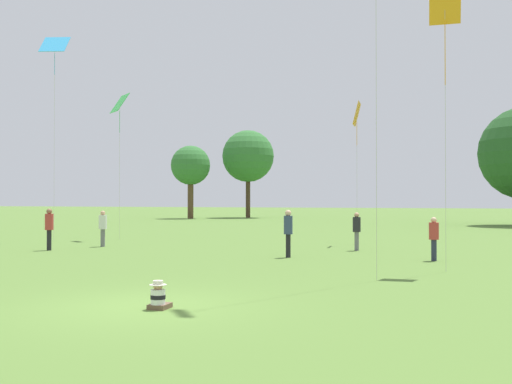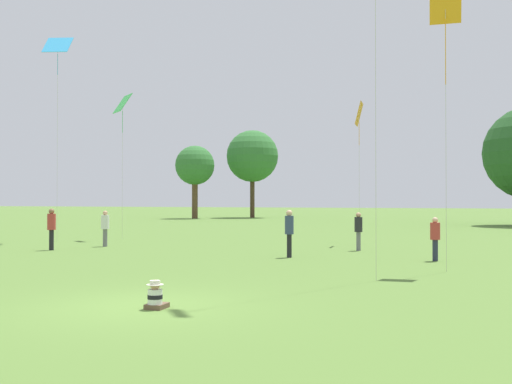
{
  "view_description": "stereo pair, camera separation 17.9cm",
  "coord_description": "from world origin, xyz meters",
  "px_view_note": "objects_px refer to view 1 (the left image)",
  "views": [
    {
      "loc": [
        6.29,
        -10.87,
        2.2
      ],
      "look_at": [
        0.13,
        6.61,
        2.44
      ],
      "focal_mm": 42.0,
      "sensor_mm": 36.0,
      "label": 1
    },
    {
      "loc": [
        6.46,
        -10.81,
        2.2
      ],
      "look_at": [
        0.13,
        6.61,
        2.44
      ],
      "focal_mm": 42.0,
      "sensor_mm": 36.0,
      "label": 2
    }
  ],
  "objects_px": {
    "distant_tree_2": "(248,156)",
    "distant_tree_0": "(191,166)",
    "seated_toddler": "(158,297)",
    "kite_4": "(55,48)",
    "kite_0": "(120,105)",
    "kite_1": "(445,18)",
    "person_standing_5": "(357,228)",
    "person_standing_3": "(288,229)",
    "person_standing_0": "(49,225)",
    "person_standing_1": "(434,235)",
    "person_standing_4": "(103,225)",
    "kite_3": "(357,116)"
  },
  "relations": [
    {
      "from": "person_standing_5",
      "to": "kite_1",
      "type": "height_order",
      "value": "kite_1"
    },
    {
      "from": "person_standing_4",
      "to": "kite_3",
      "type": "xyz_separation_m",
      "value": [
        10.99,
        5.27,
        5.31
      ]
    },
    {
      "from": "person_standing_0",
      "to": "kite_1",
      "type": "relative_size",
      "value": 0.21
    },
    {
      "from": "person_standing_3",
      "to": "kite_1",
      "type": "height_order",
      "value": "kite_1"
    },
    {
      "from": "person_standing_1",
      "to": "seated_toddler",
      "type": "bearing_deg",
      "value": 175.32
    },
    {
      "from": "distant_tree_0",
      "to": "kite_1",
      "type": "bearing_deg",
      "value": -55.97
    },
    {
      "from": "person_standing_5",
      "to": "kite_1",
      "type": "xyz_separation_m",
      "value": [
        3.88,
        -6.66,
        6.79
      ]
    },
    {
      "from": "person_standing_0",
      "to": "distant_tree_2",
      "type": "bearing_deg",
      "value": -169.92
    },
    {
      "from": "person_standing_3",
      "to": "person_standing_5",
      "type": "bearing_deg",
      "value": 23.32
    },
    {
      "from": "kite_0",
      "to": "kite_1",
      "type": "relative_size",
      "value": 0.95
    },
    {
      "from": "kite_4",
      "to": "person_standing_4",
      "type": "bearing_deg",
      "value": 1.18
    },
    {
      "from": "person_standing_1",
      "to": "distant_tree_2",
      "type": "height_order",
      "value": "distant_tree_2"
    },
    {
      "from": "person_standing_1",
      "to": "person_standing_4",
      "type": "distance_m",
      "value": 15.04
    },
    {
      "from": "person_standing_0",
      "to": "kite_3",
      "type": "relative_size",
      "value": 0.26
    },
    {
      "from": "person_standing_0",
      "to": "kite_3",
      "type": "bearing_deg",
      "value": 123.3
    },
    {
      "from": "person_standing_4",
      "to": "person_standing_5",
      "type": "relative_size",
      "value": 1.02
    },
    {
      "from": "person_standing_0",
      "to": "person_standing_5",
      "type": "distance_m",
      "value": 13.32
    },
    {
      "from": "kite_0",
      "to": "distant_tree_0",
      "type": "bearing_deg",
      "value": -168.12
    },
    {
      "from": "person_standing_0",
      "to": "distant_tree_2",
      "type": "relative_size",
      "value": 0.17
    },
    {
      "from": "person_standing_3",
      "to": "person_standing_4",
      "type": "bearing_deg",
      "value": 126.92
    },
    {
      "from": "person_standing_3",
      "to": "kite_1",
      "type": "relative_size",
      "value": 0.21
    },
    {
      "from": "kite_0",
      "to": "kite_3",
      "type": "distance_m",
      "value": 13.12
    },
    {
      "from": "kite_4",
      "to": "distant_tree_0",
      "type": "height_order",
      "value": "kite_4"
    },
    {
      "from": "kite_1",
      "to": "distant_tree_0",
      "type": "distance_m",
      "value": 53.2
    },
    {
      "from": "person_standing_3",
      "to": "distant_tree_2",
      "type": "height_order",
      "value": "distant_tree_2"
    },
    {
      "from": "seated_toddler",
      "to": "kite_4",
      "type": "relative_size",
      "value": 0.05
    },
    {
      "from": "kite_0",
      "to": "kite_4",
      "type": "relative_size",
      "value": 0.74
    },
    {
      "from": "person_standing_0",
      "to": "kite_0",
      "type": "relative_size",
      "value": 0.22
    },
    {
      "from": "person_standing_3",
      "to": "person_standing_5",
      "type": "xyz_separation_m",
      "value": [
        1.93,
        3.93,
        -0.11
      ]
    },
    {
      "from": "kite_0",
      "to": "kite_1",
      "type": "distance_m",
      "value": 19.96
    },
    {
      "from": "distant_tree_0",
      "to": "distant_tree_2",
      "type": "xyz_separation_m",
      "value": [
        5.17,
        5.37,
        1.36
      ]
    },
    {
      "from": "person_standing_5",
      "to": "kite_0",
      "type": "height_order",
      "value": "kite_0"
    },
    {
      "from": "person_standing_1",
      "to": "person_standing_4",
      "type": "bearing_deg",
      "value": 101.17
    },
    {
      "from": "person_standing_5",
      "to": "person_standing_0",
      "type": "bearing_deg",
      "value": 24.82
    },
    {
      "from": "person_standing_1",
      "to": "person_standing_3",
      "type": "distance_m",
      "value": 5.32
    },
    {
      "from": "distant_tree_0",
      "to": "distant_tree_2",
      "type": "bearing_deg",
      "value": 46.08
    },
    {
      "from": "distant_tree_2",
      "to": "distant_tree_0",
      "type": "bearing_deg",
      "value": -133.92
    },
    {
      "from": "person_standing_4",
      "to": "distant_tree_0",
      "type": "distance_m",
      "value": 42.03
    },
    {
      "from": "person_standing_5",
      "to": "seated_toddler",
      "type": "bearing_deg",
      "value": 90.74
    },
    {
      "from": "distant_tree_0",
      "to": "person_standing_1",
      "type": "bearing_deg",
      "value": -54.38
    },
    {
      "from": "kite_1",
      "to": "distant_tree_2",
      "type": "distance_m",
      "value": 55.22
    },
    {
      "from": "person_standing_1",
      "to": "kite_3",
      "type": "distance_m",
      "value": 9.61
    },
    {
      "from": "person_standing_3",
      "to": "kite_4",
      "type": "xyz_separation_m",
      "value": [
        -14.24,
        4.48,
        9.2
      ]
    },
    {
      "from": "kite_0",
      "to": "kite_3",
      "type": "height_order",
      "value": "kite_0"
    },
    {
      "from": "kite_1",
      "to": "distant_tree_0",
      "type": "xyz_separation_m",
      "value": [
        -29.76,
        44.07,
        -1.64
      ]
    },
    {
      "from": "kite_0",
      "to": "kite_4",
      "type": "bearing_deg",
      "value": -54.92
    },
    {
      "from": "person_standing_3",
      "to": "distant_tree_0",
      "type": "xyz_separation_m",
      "value": [
        -23.96,
        41.34,
        5.04
      ]
    },
    {
      "from": "seated_toddler",
      "to": "kite_0",
      "type": "height_order",
      "value": "kite_0"
    },
    {
      "from": "person_standing_0",
      "to": "person_standing_3",
      "type": "relative_size",
      "value": 1.0
    },
    {
      "from": "person_standing_3",
      "to": "kite_0",
      "type": "distance_m",
      "value": 14.96
    }
  ]
}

